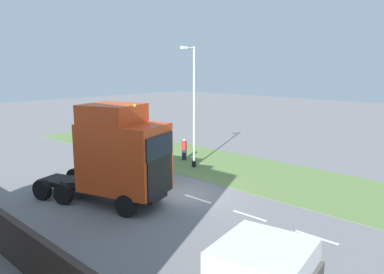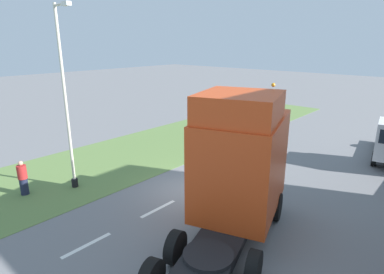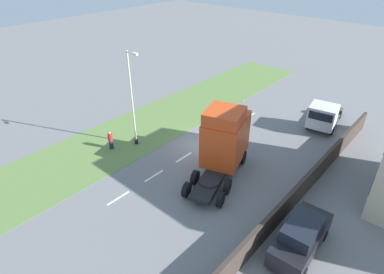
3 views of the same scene
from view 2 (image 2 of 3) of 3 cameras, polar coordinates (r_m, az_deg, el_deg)
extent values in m
plane|color=slate|center=(14.73, 0.62, -9.36)|extent=(120.00, 120.00, 0.00)
cube|color=#607F42|center=(18.88, -13.34, -3.82)|extent=(7.00, 44.00, 0.01)
cube|color=white|center=(11.69, -18.19, -17.80)|extent=(0.16, 1.80, 0.00)
cube|color=white|center=(13.27, -6.04, -12.57)|extent=(0.16, 1.80, 0.00)
cube|color=white|center=(15.36, 2.83, -8.24)|extent=(0.16, 1.80, 0.00)
cube|color=white|center=(17.78, 9.31, -4.89)|extent=(0.16, 1.80, 0.00)
cube|color=white|center=(20.42, 14.13, -2.33)|extent=(0.16, 1.80, 0.00)
cube|color=black|center=(10.70, 6.05, -16.20)|extent=(3.54, 7.20, 0.24)
cube|color=#DB4719|center=(11.30, 8.78, -4.56)|extent=(3.65, 4.51, 3.24)
cube|color=black|center=(13.36, 10.85, -4.56)|extent=(2.10, 0.73, 1.82)
cube|color=black|center=(12.93, 11.19, 1.36)|extent=(2.22, 0.77, 1.04)
cube|color=#DB4719|center=(10.18, 8.43, 5.27)|extent=(3.11, 3.17, 0.90)
sphere|color=orange|center=(11.65, 14.25, 8.96)|extent=(0.14, 0.14, 0.14)
cylinder|color=black|center=(9.35, 2.93, -20.23)|extent=(1.78, 1.78, 0.12)
cylinder|color=black|center=(13.15, 4.37, -10.25)|extent=(0.62, 1.09, 1.04)
cylinder|color=black|center=(12.68, 14.75, -11.87)|extent=(0.62, 1.09, 1.04)
cylinder|color=black|center=(10.19, -2.96, -19.01)|extent=(0.62, 1.09, 1.04)
cylinder|color=black|center=(9.58, 10.89, -22.00)|extent=(0.62, 1.09, 1.04)
cylinder|color=black|center=(19.92, 29.66, -3.35)|extent=(0.37, 0.83, 0.80)
cylinder|color=black|center=(23.40, 30.15, -0.70)|extent=(0.37, 0.83, 0.80)
cylinder|color=black|center=(15.87, -20.11, -7.66)|extent=(0.28, 0.28, 0.40)
cylinder|color=beige|center=(14.80, -21.54, 5.77)|extent=(0.13, 0.13, 7.92)
cylinder|color=beige|center=(14.26, -22.38, 20.97)|extent=(0.90, 0.09, 0.09)
cube|color=silver|center=(13.87, -21.48, 21.22)|extent=(0.44, 0.20, 0.16)
cylinder|color=#1E233D|center=(15.95, -27.67, -7.79)|extent=(0.34, 0.34, 0.76)
cylinder|color=#B22626|center=(15.71, -28.00, -5.53)|extent=(0.39, 0.39, 0.60)
sphere|color=tan|center=(15.57, -28.20, -4.15)|extent=(0.20, 0.20, 0.20)
camera|label=1|loc=(23.74, 54.40, 10.44)|focal=35.00mm
camera|label=3|loc=(12.31, -176.61, 23.34)|focal=30.00mm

